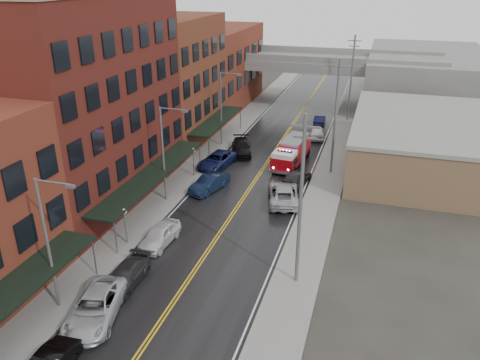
# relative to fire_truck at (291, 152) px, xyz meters

# --- Properties ---
(road) EXTENTS (11.00, 160.00, 0.02)m
(road) POSITION_rel_fire_truck_xyz_m (-2.66, -6.25, -1.48)
(road) COLOR black
(road) RESTS_ON ground
(sidewalk_left) EXTENTS (3.00, 160.00, 0.15)m
(sidewalk_left) POSITION_rel_fire_truck_xyz_m (-9.96, -6.25, -1.42)
(sidewalk_left) COLOR slate
(sidewalk_left) RESTS_ON ground
(sidewalk_right) EXTENTS (3.00, 160.00, 0.15)m
(sidewalk_right) POSITION_rel_fire_truck_xyz_m (4.64, -6.25, -1.42)
(sidewalk_right) COLOR slate
(sidewalk_right) RESTS_ON ground
(curb_left) EXTENTS (0.30, 160.00, 0.15)m
(curb_left) POSITION_rel_fire_truck_xyz_m (-8.31, -6.25, -1.42)
(curb_left) COLOR gray
(curb_left) RESTS_ON ground
(curb_right) EXTENTS (0.30, 160.00, 0.15)m
(curb_right) POSITION_rel_fire_truck_xyz_m (2.99, -6.25, -1.42)
(curb_right) COLOR gray
(curb_right) RESTS_ON ground
(brick_building_b) EXTENTS (9.00, 20.00, 18.00)m
(brick_building_b) POSITION_rel_fire_truck_xyz_m (-15.96, -13.25, 7.51)
(brick_building_b) COLOR #4C1914
(brick_building_b) RESTS_ON ground
(brick_building_c) EXTENTS (9.00, 15.00, 15.00)m
(brick_building_c) POSITION_rel_fire_truck_xyz_m (-15.96, 4.25, 6.01)
(brick_building_c) COLOR brown
(brick_building_c) RESTS_ON ground
(brick_building_far) EXTENTS (9.00, 20.00, 12.00)m
(brick_building_far) POSITION_rel_fire_truck_xyz_m (-15.96, 21.75, 4.51)
(brick_building_far) COLOR maroon
(brick_building_far) RESTS_ON ground
(tan_building) EXTENTS (14.00, 22.00, 5.00)m
(tan_building) POSITION_rel_fire_truck_xyz_m (13.34, 3.75, 1.01)
(tan_building) COLOR brown
(tan_building) RESTS_ON ground
(right_far_block) EXTENTS (18.00, 30.00, 8.00)m
(right_far_block) POSITION_rel_fire_truck_xyz_m (15.34, 33.75, 2.51)
(right_far_block) COLOR slate
(right_far_block) RESTS_ON ground
(awning_1) EXTENTS (2.60, 18.00, 3.09)m
(awning_1) POSITION_rel_fire_truck_xyz_m (-10.15, -13.25, 1.50)
(awning_1) COLOR black
(awning_1) RESTS_ON ground
(awning_2) EXTENTS (2.60, 13.00, 3.09)m
(awning_2) POSITION_rel_fire_truck_xyz_m (-10.15, 4.25, 1.50)
(awning_2) COLOR black
(awning_2) RESTS_ON ground
(globe_lamp_1) EXTENTS (0.44, 0.44, 3.12)m
(globe_lamp_1) POSITION_rel_fire_truck_xyz_m (-9.06, -20.25, 0.82)
(globe_lamp_1) COLOR #59595B
(globe_lamp_1) RESTS_ON ground
(globe_lamp_2) EXTENTS (0.44, 0.44, 3.12)m
(globe_lamp_2) POSITION_rel_fire_truck_xyz_m (-9.06, -6.25, 0.82)
(globe_lamp_2) COLOR #59595B
(globe_lamp_2) RESTS_ON ground
(street_lamp_0) EXTENTS (2.64, 0.22, 9.00)m
(street_lamp_0) POSITION_rel_fire_truck_xyz_m (-9.21, -28.25, 3.70)
(street_lamp_0) COLOR #59595B
(street_lamp_0) RESTS_ON ground
(street_lamp_1) EXTENTS (2.64, 0.22, 9.00)m
(street_lamp_1) POSITION_rel_fire_truck_xyz_m (-9.21, -12.25, 3.70)
(street_lamp_1) COLOR #59595B
(street_lamp_1) RESTS_ON ground
(street_lamp_2) EXTENTS (2.64, 0.22, 9.00)m
(street_lamp_2) POSITION_rel_fire_truck_xyz_m (-9.21, 3.75, 3.70)
(street_lamp_2) COLOR #59595B
(street_lamp_2) RESTS_ON ground
(utility_pole_0) EXTENTS (1.80, 0.24, 12.00)m
(utility_pole_0) POSITION_rel_fire_truck_xyz_m (4.54, -21.25, 4.82)
(utility_pole_0) COLOR #59595B
(utility_pole_0) RESTS_ON ground
(utility_pole_1) EXTENTS (1.80, 0.24, 12.00)m
(utility_pole_1) POSITION_rel_fire_truck_xyz_m (4.54, -1.25, 4.82)
(utility_pole_1) COLOR #59595B
(utility_pole_1) RESTS_ON ground
(utility_pole_2) EXTENTS (1.80, 0.24, 12.00)m
(utility_pole_2) POSITION_rel_fire_truck_xyz_m (4.54, 18.75, 4.82)
(utility_pole_2) COLOR #59595B
(utility_pole_2) RESTS_ON ground
(overpass) EXTENTS (40.00, 10.00, 7.50)m
(overpass) POSITION_rel_fire_truck_xyz_m (-2.66, 25.75, 4.50)
(overpass) COLOR slate
(overpass) RESTS_ON ground
(fire_truck) EXTENTS (3.63, 7.74, 2.75)m
(fire_truck) POSITION_rel_fire_truck_xyz_m (0.00, 0.00, 0.00)
(fire_truck) COLOR #99070E
(fire_truck) RESTS_ON ground
(parked_car_left_2) EXTENTS (4.03, 6.37, 1.64)m
(parked_car_left_2) POSITION_rel_fire_truck_xyz_m (-6.61, -28.47, -0.67)
(parked_car_left_2) COLOR #B5B8BE
(parked_car_left_2) RESTS_ON ground
(parked_car_left_3) EXTENTS (1.94, 4.77, 1.38)m
(parked_car_left_3) POSITION_rel_fire_truck_xyz_m (-6.53, -24.95, -0.80)
(parked_car_left_3) COLOR #27282A
(parked_car_left_3) RESTS_ON ground
(parked_car_left_4) EXTENTS (2.11, 4.70, 1.57)m
(parked_car_left_4) POSITION_rel_fire_truck_xyz_m (-6.64, -19.45, -0.71)
(parked_car_left_4) COLOR silver
(parked_car_left_4) RESTS_ON ground
(parked_car_left_5) EXTENTS (3.09, 5.14, 1.60)m
(parked_car_left_5) POSITION_rel_fire_truck_xyz_m (-6.31, -9.05, -0.69)
(parked_car_left_5) COLOR #0E1B34
(parked_car_left_5) RESTS_ON ground
(parked_car_left_6) EXTENTS (3.48, 5.93, 1.55)m
(parked_car_left_6) POSITION_rel_fire_truck_xyz_m (-7.66, -3.05, -0.72)
(parked_car_left_6) COLOR #141C4D
(parked_car_left_6) RESTS_ON ground
(parked_car_left_7) EXTENTS (3.80, 5.85, 1.58)m
(parked_car_left_7) POSITION_rel_fire_truck_xyz_m (-6.26, 1.66, -0.70)
(parked_car_left_7) COLOR black
(parked_car_left_7) RESTS_ON ground
(parked_car_right_0) EXTENTS (4.14, 6.44, 1.65)m
(parked_car_right_0) POSITION_rel_fire_truck_xyz_m (1.10, -9.36, -0.66)
(parked_car_right_0) COLOR #A9ABB1
(parked_car_right_0) RESTS_ON ground
(parked_car_right_1) EXTENTS (2.78, 5.08, 1.40)m
(parked_car_right_1) POSITION_rel_fire_truck_xyz_m (1.52, -5.02, -0.79)
(parked_car_right_1) COLOR #242427
(parked_car_right_1) RESTS_ON ground
(parked_car_right_2) EXTENTS (2.70, 5.01, 1.62)m
(parked_car_right_2) POSITION_rel_fire_truck_xyz_m (1.37, 9.95, -0.68)
(parked_car_right_2) COLOR silver
(parked_car_right_2) RESTS_ON ground
(parked_car_right_3) EXTENTS (1.67, 4.21, 1.36)m
(parked_car_right_3) POSITION_rel_fire_truck_xyz_m (0.94, 15.95, -0.81)
(parked_car_right_3) COLOR black
(parked_car_right_3) RESTS_ON ground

